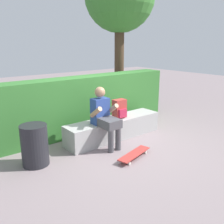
{
  "coord_description": "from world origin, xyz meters",
  "views": [
    {
      "loc": [
        -3.25,
        -3.6,
        2.03
      ],
      "look_at": [
        -0.03,
        0.42,
        0.59
      ],
      "focal_mm": 39.93,
      "sensor_mm": 36.0,
      "label": 1
    }
  ],
  "objects_px": {
    "bench_main": "(114,128)",
    "skateboard_near_person": "(134,154)",
    "backpack_on_bench": "(120,109)",
    "person_skater": "(104,115)",
    "trash_bin": "(35,145)"
  },
  "relations": [
    {
      "from": "skateboard_near_person",
      "to": "backpack_on_bench",
      "type": "relative_size",
      "value": 2.06
    },
    {
      "from": "person_skater",
      "to": "skateboard_near_person",
      "type": "distance_m",
      "value": 0.97
    },
    {
      "from": "skateboard_near_person",
      "to": "trash_bin",
      "type": "bearing_deg",
      "value": 149.58
    },
    {
      "from": "bench_main",
      "to": "trash_bin",
      "type": "distance_m",
      "value": 1.84
    },
    {
      "from": "bench_main",
      "to": "backpack_on_bench",
      "type": "height_order",
      "value": "backpack_on_bench"
    },
    {
      "from": "bench_main",
      "to": "backpack_on_bench",
      "type": "distance_m",
      "value": 0.44
    },
    {
      "from": "person_skater",
      "to": "trash_bin",
      "type": "relative_size",
      "value": 1.67
    },
    {
      "from": "backpack_on_bench",
      "to": "trash_bin",
      "type": "relative_size",
      "value": 0.56
    },
    {
      "from": "person_skater",
      "to": "backpack_on_bench",
      "type": "relative_size",
      "value": 2.98
    },
    {
      "from": "person_skater",
      "to": "skateboard_near_person",
      "type": "height_order",
      "value": "person_skater"
    },
    {
      "from": "backpack_on_bench",
      "to": "skateboard_near_person",
      "type": "bearing_deg",
      "value": -116.15
    },
    {
      "from": "bench_main",
      "to": "skateboard_near_person",
      "type": "xyz_separation_m",
      "value": [
        -0.34,
        -1.0,
        -0.15
      ]
    },
    {
      "from": "person_skater",
      "to": "backpack_on_bench",
      "type": "height_order",
      "value": "person_skater"
    },
    {
      "from": "bench_main",
      "to": "backpack_on_bench",
      "type": "relative_size",
      "value": 5.68
    },
    {
      "from": "bench_main",
      "to": "backpack_on_bench",
      "type": "bearing_deg",
      "value": -3.7
    }
  ]
}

